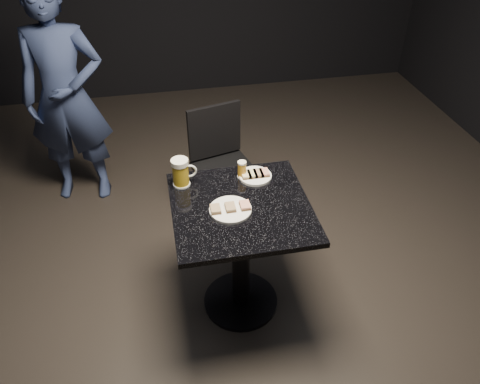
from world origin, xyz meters
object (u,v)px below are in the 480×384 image
chair (222,161)px  beer_tumbler (242,170)px  table (241,240)px  plate_large (230,210)px  plate_small (255,176)px  patron (66,97)px  beer_mug (181,172)px

chair → beer_tumbler: bearing=-87.3°
chair → table: bearing=-92.1°
plate_large → plate_small: bearing=54.3°
patron → beer_mug: 1.29m
plate_large → chair: (0.09, 0.83, -0.26)m
table → beer_mug: beer_mug is taller
beer_mug → chair: (0.30, 0.56, -0.33)m
patron → beer_tumbler: (1.02, -1.09, -0.00)m
table → beer_mug: (-0.27, 0.24, 0.32)m
plate_small → patron: size_ratio=0.11×
table → plate_small: bearing=60.8°
beer_mug → chair: bearing=61.7°
plate_large → chair: 0.87m
beer_tumbler → chair: bearing=92.7°
patron → beer_tumbler: patron is taller
plate_large → beer_tumbler: beer_tumbler is taller
plate_large → beer_mug: bearing=128.7°
plate_large → patron: 1.63m
beer_mug → plate_large: bearing=-51.3°
patron → chair: 1.17m
patron → beer_tumbler: 1.49m
plate_large → beer_tumbler: (0.11, 0.27, 0.04)m
beer_tumbler → chair: (-0.03, 0.55, -0.30)m
table → beer_tumbler: beer_tumbler is taller
beer_tumbler → plate_large: bearing=-112.6°
plate_small → table: bearing=-119.2°
plate_small → table: (-0.13, -0.22, -0.25)m
chair → plate_large: bearing=-96.1°
table → chair: chair is taller
plate_small → beer_mug: size_ratio=1.14×
table → chair: 0.80m
plate_large → plate_small: 0.32m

